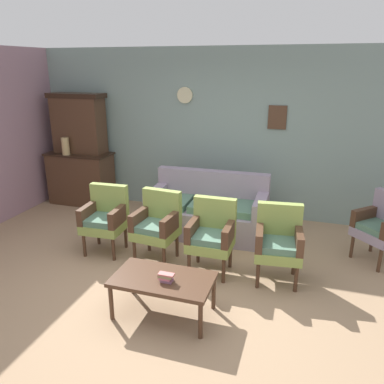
# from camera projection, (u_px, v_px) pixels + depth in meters

# --- Properties ---
(ground_plane) EXTENTS (7.68, 7.68, 0.00)m
(ground_plane) POSITION_uv_depth(u_px,v_px,m) (163.00, 290.00, 4.29)
(ground_plane) COLOR #997A5B
(wall_back_with_decor) EXTENTS (6.40, 0.09, 2.70)m
(wall_back_with_decor) POSITION_uv_depth(u_px,v_px,m) (221.00, 133.00, 6.23)
(wall_back_with_decor) COLOR gray
(wall_back_with_decor) RESTS_ON ground
(side_cabinet) EXTENTS (1.16, 0.55, 0.93)m
(side_cabinet) POSITION_uv_depth(u_px,v_px,m) (81.00, 178.00, 6.88)
(side_cabinet) COLOR #472D1E
(side_cabinet) RESTS_ON ground
(cabinet_upper_hutch) EXTENTS (0.99, 0.38, 1.03)m
(cabinet_upper_hutch) POSITION_uv_depth(u_px,v_px,m) (79.00, 123.00, 6.64)
(cabinet_upper_hutch) COLOR #472D1E
(cabinet_upper_hutch) RESTS_ON side_cabinet
(vase_on_cabinet) EXTENTS (0.13, 0.13, 0.30)m
(vase_on_cabinet) POSITION_uv_depth(u_px,v_px,m) (65.00, 146.00, 6.57)
(vase_on_cabinet) COLOR tan
(vase_on_cabinet) RESTS_ON side_cabinet
(floral_couch) EXTENTS (1.74, 0.83, 0.90)m
(floral_couch) POSITION_uv_depth(u_px,v_px,m) (208.00, 212.00, 5.66)
(floral_couch) COLOR gray
(floral_couch) RESTS_ON ground
(armchair_near_couch_end) EXTENTS (0.54, 0.51, 0.90)m
(armchair_near_couch_end) POSITION_uv_depth(u_px,v_px,m) (105.00, 216.00, 5.06)
(armchair_near_couch_end) COLOR #849947
(armchair_near_couch_end) RESTS_ON ground
(armchair_by_doorway) EXTENTS (0.56, 0.53, 0.90)m
(armchair_by_doorway) POSITION_uv_depth(u_px,v_px,m) (157.00, 223.00, 4.85)
(armchair_by_doorway) COLOR #849947
(armchair_by_doorway) RESTS_ON ground
(armchair_row_middle) EXTENTS (0.52, 0.49, 0.90)m
(armchair_row_middle) POSITION_uv_depth(u_px,v_px,m) (212.00, 233.00, 4.56)
(armchair_row_middle) COLOR #849947
(armchair_row_middle) RESTS_ON ground
(armchair_near_cabinet) EXTENTS (0.57, 0.55, 0.90)m
(armchair_near_cabinet) POSITION_uv_depth(u_px,v_px,m) (278.00, 240.00, 4.37)
(armchair_near_cabinet) COLOR #849947
(armchair_near_cabinet) RESTS_ON ground
(wingback_chair_by_fireplace) EXTENTS (0.71, 0.71, 0.90)m
(wingback_chair_by_fireplace) POSITION_uv_depth(u_px,v_px,m) (382.00, 225.00, 4.79)
(wingback_chair_by_fireplace) COLOR gray
(wingback_chair_by_fireplace) RESTS_ON ground
(coffee_table) EXTENTS (1.00, 0.56, 0.42)m
(coffee_table) POSITION_uv_depth(u_px,v_px,m) (163.00, 281.00, 3.77)
(coffee_table) COLOR #472D1E
(coffee_table) RESTS_ON ground
(book_stack_on_table) EXTENTS (0.16, 0.11, 0.09)m
(book_stack_on_table) POSITION_uv_depth(u_px,v_px,m) (166.00, 277.00, 3.67)
(book_stack_on_table) COLOR #875772
(book_stack_on_table) RESTS_ON coffee_table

